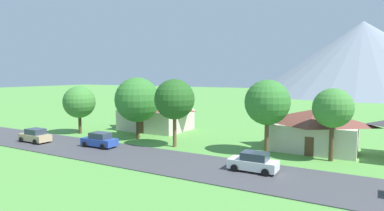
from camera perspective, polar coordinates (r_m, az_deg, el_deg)
name	(u,v)px	position (r m, az deg, el deg)	size (l,w,h in m)	color
road_strip	(222,170)	(29.19, 5.28, -11.22)	(160.00, 7.84, 0.08)	#424247
mountain_west_ridge	(362,58)	(152.17, 27.78, 7.40)	(87.47, 87.47, 30.31)	gray
house_left_center	(156,113)	(49.59, -6.41, -1.39)	(10.29, 7.84, 4.85)	beige
house_right_center	(314,129)	(38.53, 20.79, -3.88)	(9.46, 6.69, 4.61)	beige
tree_near_left	(333,108)	(33.93, 23.59, -0.47)	(3.83, 3.83, 7.13)	#4C3823
tree_left_of_center	(137,100)	(42.53, -9.64, 1.01)	(5.82, 5.82, 8.08)	#4C3823
tree_right_of_center	(174,99)	(37.35, -3.11, 1.07)	(4.70, 4.70, 7.93)	brown
tree_near_right	(267,103)	(34.93, 13.14, 0.51)	(4.80, 4.80, 7.90)	brown
tree_far_right	(79,102)	(48.59, -19.28, 0.56)	(4.52, 4.52, 6.79)	#4C3823
parked_car_white_mid_west	(253,162)	(28.83, 10.79, -9.81)	(4.22, 2.12, 1.68)	white
parked_car_blue_mid_east	(100,140)	(39.02, -16.00, -5.89)	(4.26, 2.20, 1.68)	#2847A8
parked_car_tan_east_end	(35,136)	(44.59, -25.95, -4.83)	(4.21, 2.10, 1.68)	tan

